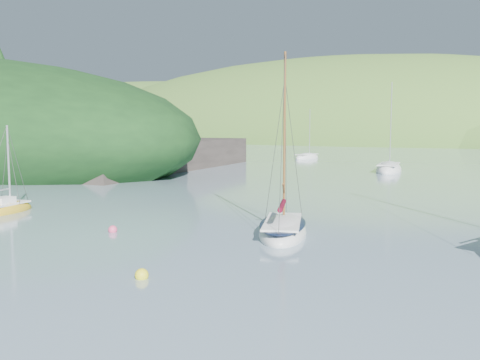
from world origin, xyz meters
The scene contains 6 objects.
ground centered at (0.00, 0.00, 0.00)m, with size 700.00×700.00×0.00m, color #7793A5.
daysailer_white centered at (2.66, 8.37, 0.22)m, with size 4.76×6.73×9.75m.
sailboat_yellow centered at (-15.10, 4.83, 0.16)m, with size 2.87×4.79×5.95m.
distant_sloop_a centered at (-3.93, 46.69, 0.19)m, with size 4.36×8.35×11.34m.
distant_sloop_c centered at (-22.50, 63.47, 0.16)m, with size 2.65×6.30×8.77m.
mooring_buoys centered at (2.11, 2.68, 0.12)m, with size 19.19×10.05×0.49m.
Camera 1 is at (15.10, -14.87, 5.45)m, focal length 40.00 mm.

